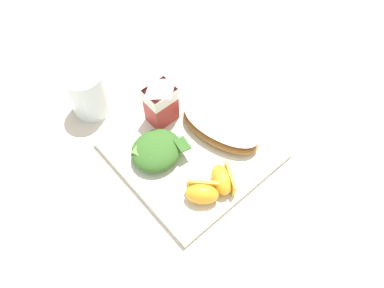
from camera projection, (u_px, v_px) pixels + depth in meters
The scene contains 8 objects.
ground at pixel (192, 151), 0.77m from camera, with size 3.00×3.00×0.00m, color beige.
white_plate at pixel (192, 149), 0.76m from camera, with size 0.28×0.28×0.02m, color white.
cheesy_pizza_bread at pixel (220, 128), 0.75m from camera, with size 0.12×0.18×0.04m.
green_salad_pile at pixel (157, 150), 0.73m from camera, with size 0.10×0.09×0.04m.
milk_carton at pixel (162, 99), 0.74m from camera, with size 0.06×0.04×0.11m.
orange_wedge_front at pixel (202, 193), 0.68m from camera, with size 0.07×0.07×0.04m.
orange_wedge_middle at pixel (222, 180), 0.69m from camera, with size 0.06×0.07×0.04m.
drinking_clear_cup at pixel (87, 93), 0.78m from camera, with size 0.08×0.08×0.11m, color silver.
Camera 1 is at (-0.26, -0.30, 0.66)m, focal length 35.83 mm.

